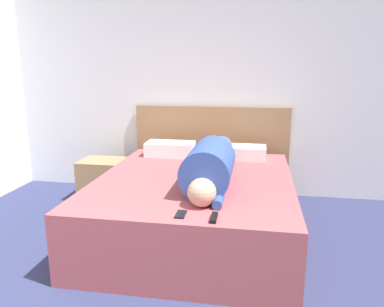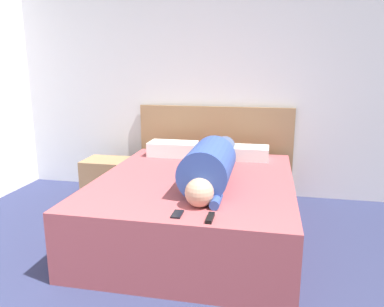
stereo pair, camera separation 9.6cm
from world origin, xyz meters
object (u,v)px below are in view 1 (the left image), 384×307
(bed, at_px, (195,206))
(cell_phone, at_px, (181,214))
(person_lying, at_px, (212,164))
(tv_remote, at_px, (214,218))
(pillow_near_headboard, at_px, (170,149))
(pillow_second, at_px, (242,152))
(nightstand, at_px, (103,179))

(bed, distance_m, cell_phone, 0.91)
(person_lying, height_order, tv_remote, person_lying)
(pillow_near_headboard, xyz_separation_m, tv_remote, (0.67, -1.65, -0.06))
(person_lying, bearing_deg, tv_remote, -82.04)
(pillow_second, bearing_deg, tv_remote, -93.80)
(nightstand, xyz_separation_m, tv_remote, (1.46, -1.63, 0.32))
(bed, xyz_separation_m, pillow_second, (0.38, 0.76, 0.33))
(nightstand, xyz_separation_m, person_lying, (1.35, -0.85, 0.47))
(nightstand, height_order, cell_phone, cell_phone)
(person_lying, xyz_separation_m, pillow_second, (0.22, 0.88, -0.09))
(bed, bearing_deg, pillow_near_headboard, 117.70)
(pillow_near_headboard, relative_size, tv_remote, 3.45)
(pillow_near_headboard, relative_size, cell_phone, 3.98)
(pillow_near_headboard, relative_size, pillow_second, 1.05)
(tv_remote, distance_m, cell_phone, 0.23)
(person_lying, height_order, pillow_second, person_lying)
(person_lying, distance_m, pillow_second, 0.91)
(bed, xyz_separation_m, nightstand, (-1.18, 0.73, -0.04))
(bed, distance_m, nightstand, 1.39)
(bed, bearing_deg, nightstand, 148.25)
(pillow_second, distance_m, cell_phone, 1.66)
(bed, relative_size, person_lying, 1.26)
(pillow_second, xyz_separation_m, cell_phone, (-0.33, -1.62, -0.06))
(person_lying, bearing_deg, cell_phone, -98.71)
(bed, xyz_separation_m, person_lying, (0.16, -0.12, 0.43))
(bed, bearing_deg, tv_remote, -73.17)
(nightstand, distance_m, pillow_near_headboard, 0.87)
(nightstand, relative_size, tv_remote, 3.17)
(pillow_second, bearing_deg, pillow_near_headboard, 180.00)
(bed, relative_size, tv_remote, 13.53)
(nightstand, bearing_deg, bed, -31.75)
(cell_phone, bearing_deg, pillow_near_headboard, 105.37)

